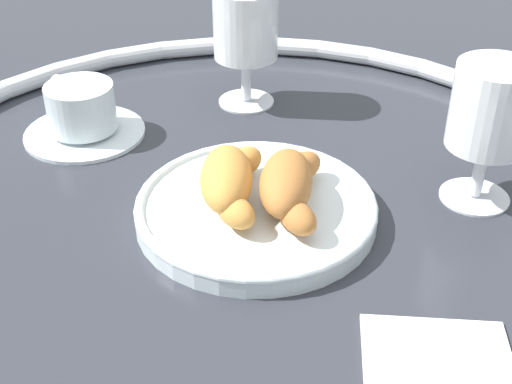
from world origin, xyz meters
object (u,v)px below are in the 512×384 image
(coffee_cup_near, at_px, (82,114))
(juice_glass_right, at_px, (246,28))
(folded_napkin, at_px, (440,371))
(pastry_plate, at_px, (256,208))
(juice_glass_left, at_px, (491,113))
(croissant_large, at_px, (230,180))
(croissant_small, at_px, (289,184))

(coffee_cup_near, height_order, juice_glass_right, juice_glass_right)
(juice_glass_right, distance_m, folded_napkin, 0.47)
(pastry_plate, distance_m, juice_glass_left, 0.23)
(juice_glass_left, height_order, folded_napkin, juice_glass_left)
(juice_glass_left, bearing_deg, croissant_large, -78.34)
(croissant_small, bearing_deg, juice_glass_right, -166.15)
(croissant_large, relative_size, juice_glass_right, 0.98)
(coffee_cup_near, relative_size, juice_glass_right, 0.97)
(croissant_large, xyz_separation_m, juice_glass_left, (-0.05, 0.24, 0.05))
(juice_glass_right, bearing_deg, folded_napkin, 22.42)
(croissant_large, relative_size, juice_glass_left, 0.98)
(folded_napkin, bearing_deg, juice_glass_left, 164.14)
(pastry_plate, relative_size, juice_glass_right, 1.62)
(coffee_cup_near, relative_size, folded_napkin, 1.24)
(coffee_cup_near, bearing_deg, folded_napkin, 46.79)
(croissant_small, distance_m, juice_glass_right, 0.26)
(coffee_cup_near, bearing_deg, juice_glass_left, 76.70)
(croissant_large, height_order, croissant_small, same)
(coffee_cup_near, xyz_separation_m, juice_glass_left, (0.10, 0.42, 0.07))
(pastry_plate, height_order, croissant_small, croissant_small)
(pastry_plate, bearing_deg, folded_napkin, 38.74)
(juice_glass_left, xyz_separation_m, folded_napkin, (0.23, -0.07, -0.09))
(croissant_small, relative_size, folded_napkin, 1.25)
(juice_glass_right, bearing_deg, pastry_plate, 7.00)
(croissant_small, xyz_separation_m, folded_napkin, (0.18, 0.12, -0.04))
(coffee_cup_near, bearing_deg, croissant_large, 51.03)
(pastry_plate, height_order, juice_glass_left, juice_glass_left)
(pastry_plate, bearing_deg, coffee_cup_near, -125.85)
(coffee_cup_near, height_order, folded_napkin, coffee_cup_near)
(pastry_plate, distance_m, folded_napkin, 0.23)
(croissant_small, distance_m, coffee_cup_near, 0.28)
(croissant_small, distance_m, folded_napkin, 0.22)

